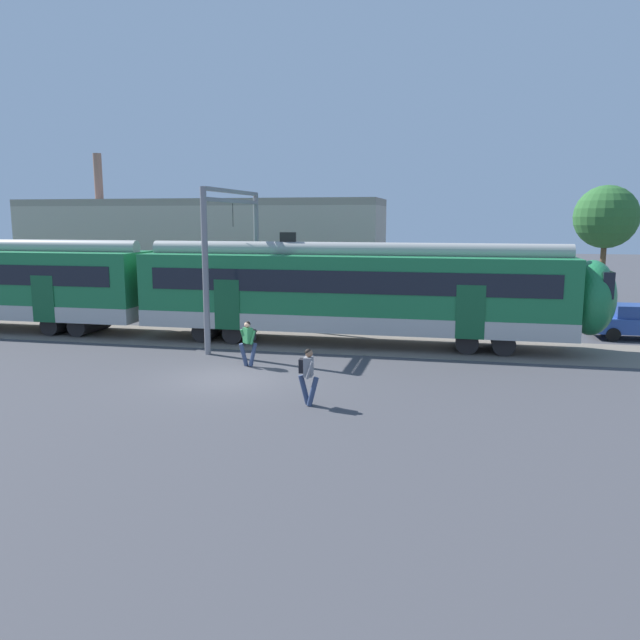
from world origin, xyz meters
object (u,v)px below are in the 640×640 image
Objects in this scene: commuter_train at (164,287)px; parked_car_blue at (639,322)px; pedestrian_grey at (308,372)px; pedestrian_green at (249,339)px.

commuter_train is 9.43× the size of parked_car_blue.
pedestrian_grey is 0.41× the size of parked_car_blue.
commuter_train reaches higher than parked_car_blue.
parked_car_blue is at bearing 10.21° from commuter_train.
pedestrian_grey is 17.54m from parked_car_blue.
pedestrian_green is at bearing -40.49° from commuter_train.
parked_car_blue is (12.05, 12.74, -0.21)m from pedestrian_grey.
pedestrian_green is at bearing -150.71° from parked_car_blue.
pedestrian_green and pedestrian_grey have the same top height.
commuter_train is 22.83× the size of pedestrian_green.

